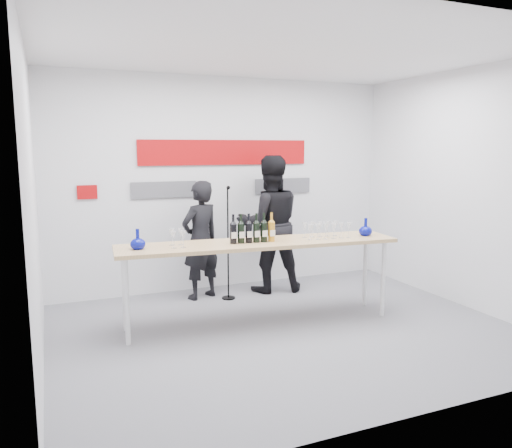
% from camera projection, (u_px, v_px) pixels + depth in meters
% --- Properties ---
extents(ground, '(5.00, 5.00, 0.00)m').
position_uv_depth(ground, '(286.00, 330.00, 5.57)').
color(ground, slate).
rests_on(ground, ground).
extents(back_wall, '(5.00, 0.04, 3.00)m').
position_uv_depth(back_wall, '(226.00, 184.00, 7.16)').
color(back_wall, silver).
rests_on(back_wall, ground).
extents(signage, '(3.38, 0.02, 0.79)m').
position_uv_depth(signage, '(222.00, 163.00, 7.07)').
color(signage, '#A60709').
rests_on(signage, back_wall).
extents(tasting_table, '(3.25, 0.93, 0.96)m').
position_uv_depth(tasting_table, '(259.00, 248.00, 5.68)').
color(tasting_table, '#DBAC76').
rests_on(tasting_table, ground).
extents(wine_bottles, '(0.53, 0.12, 0.33)m').
position_uv_depth(wine_bottles, '(253.00, 228.00, 5.59)').
color(wine_bottles, black).
rests_on(wine_bottles, tasting_table).
extents(decanter_left, '(0.16, 0.16, 0.21)m').
position_uv_depth(decanter_left, '(138.00, 239.00, 5.23)').
color(decanter_left, '#070D82').
rests_on(decanter_left, tasting_table).
extents(decanter_right, '(0.16, 0.16, 0.21)m').
position_uv_depth(decanter_right, '(366.00, 227.00, 6.04)').
color(decanter_right, '#070D82').
rests_on(decanter_right, tasting_table).
extents(glasses_left, '(0.18, 0.23, 0.18)m').
position_uv_depth(glasses_left, '(177.00, 238.00, 5.37)').
color(glasses_left, silver).
rests_on(glasses_left, tasting_table).
extents(glasses_right, '(0.56, 0.27, 0.18)m').
position_uv_depth(glasses_right, '(325.00, 230.00, 5.89)').
color(glasses_right, silver).
rests_on(glasses_right, tasting_table).
extents(presenter_left, '(0.68, 0.57, 1.59)m').
position_uv_depth(presenter_left, '(200.00, 240.00, 6.66)').
color(presenter_left, black).
rests_on(presenter_left, ground).
extents(presenter_right, '(1.05, 0.88, 1.91)m').
position_uv_depth(presenter_right, '(270.00, 224.00, 6.99)').
color(presenter_right, black).
rests_on(presenter_right, ground).
extents(mic_stand, '(0.18, 0.18, 1.53)m').
position_uv_depth(mic_stand, '(228.00, 265.00, 6.66)').
color(mic_stand, black).
rests_on(mic_stand, ground).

